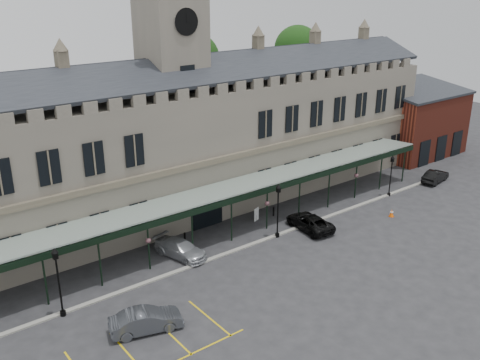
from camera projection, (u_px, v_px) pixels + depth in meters
ground at (287, 274)px, 41.19m from camera, size 140.00×140.00×0.00m
station_building at (176, 146)px, 50.73m from camera, size 60.00×10.36×17.30m
clock_tower at (173, 76)px, 48.47m from camera, size 5.60×5.60×24.80m
canopy at (230, 214)px, 45.89m from camera, size 50.00×4.10×4.30m
brick_annex at (416, 122)px, 68.79m from camera, size 12.40×8.36×9.23m
kerb at (244, 247)px, 45.25m from camera, size 60.00×0.40×0.12m
parking_markings at (132, 358)px, 32.08m from camera, size 16.00×6.00×0.01m
tree_behind_mid at (193, 61)px, 59.83m from camera, size 6.00×6.00×16.00m
tree_behind_right at (297, 50)px, 68.97m from camera, size 6.00×6.00×16.00m
lamp_post_left at (58, 276)px, 35.09m from camera, size 0.48×0.48×5.12m
lamp_post_mid at (278, 206)px, 46.20m from camera, size 0.47×0.47×5.00m
lamp_post_right at (391, 172)px, 55.34m from camera, size 0.42×0.42×4.43m
traffic_cone at (392, 213)px, 51.16m from camera, size 0.46×0.46×0.73m
sign_board at (256, 214)px, 50.23m from camera, size 0.71×0.30×1.27m
bollard_left at (185, 238)px, 46.04m from camera, size 0.17×0.17×0.94m
bollard_right at (274, 211)px, 51.26m from camera, size 0.17×0.17×0.95m
car_left_b at (146, 321)px, 34.30m from camera, size 4.95×2.86×1.54m
car_taxi at (180, 249)px, 43.65m from camera, size 3.17×5.20×1.41m
car_van at (310, 222)px, 48.45m from camera, size 2.78×5.24×1.40m
car_right_b at (435, 176)px, 59.82m from camera, size 4.42×2.20×1.39m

